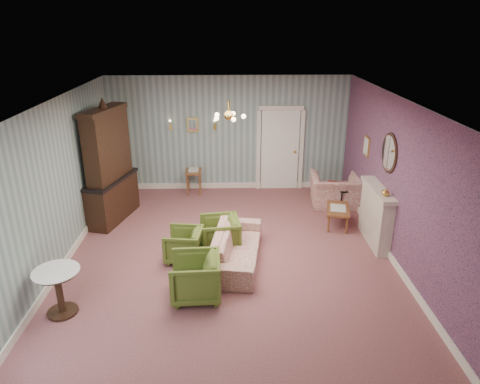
{
  "coord_description": "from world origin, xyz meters",
  "views": [
    {
      "loc": [
        -0.0,
        -7.36,
        4.17
      ],
      "look_at": [
        0.2,
        0.4,
        1.1
      ],
      "focal_mm": 32.95,
      "sensor_mm": 36.0,
      "label": 1
    }
  ],
  "objects_px": {
    "coffee_table": "(337,217)",
    "olive_chair_a": "(195,275)",
    "pedestal_table": "(59,292)",
    "dresser": "(108,162)",
    "side_table_black": "(344,199)",
    "olive_chair_b": "(184,243)",
    "fireplace": "(376,215)",
    "sofa_chintz": "(237,242)",
    "wingback_chair": "(336,186)",
    "olive_chair_c": "(220,233)"
  },
  "relations": [
    {
      "from": "coffee_table",
      "to": "olive_chair_a",
      "type": "bearing_deg",
      "value": -138.65
    },
    {
      "from": "pedestal_table",
      "to": "dresser",
      "type": "bearing_deg",
      "value": 90.41
    },
    {
      "from": "dresser",
      "to": "coffee_table",
      "type": "relative_size",
      "value": 3.19
    },
    {
      "from": "olive_chair_a",
      "to": "side_table_black",
      "type": "xyz_separation_m",
      "value": [
        3.21,
        3.37,
        -0.13
      ]
    },
    {
      "from": "pedestal_table",
      "to": "olive_chair_b",
      "type": "bearing_deg",
      "value": 42.41
    },
    {
      "from": "fireplace",
      "to": "sofa_chintz",
      "type": "bearing_deg",
      "value": -165.99
    },
    {
      "from": "olive_chair_b",
      "to": "coffee_table",
      "type": "relative_size",
      "value": 0.81
    },
    {
      "from": "side_table_black",
      "to": "wingback_chair",
      "type": "bearing_deg",
      "value": 117.24
    },
    {
      "from": "sofa_chintz",
      "to": "coffee_table",
      "type": "bearing_deg",
      "value": -49.25
    },
    {
      "from": "coffee_table",
      "to": "pedestal_table",
      "type": "height_order",
      "value": "pedestal_table"
    },
    {
      "from": "olive_chair_c",
      "to": "fireplace",
      "type": "height_order",
      "value": "fireplace"
    },
    {
      "from": "olive_chair_c",
      "to": "sofa_chintz",
      "type": "relative_size",
      "value": 0.36
    },
    {
      "from": "olive_chair_c",
      "to": "dresser",
      "type": "height_order",
      "value": "dresser"
    },
    {
      "from": "wingback_chair",
      "to": "olive_chair_c",
      "type": "bearing_deg",
      "value": 42.39
    },
    {
      "from": "olive_chair_b",
      "to": "dresser",
      "type": "height_order",
      "value": "dresser"
    },
    {
      "from": "side_table_black",
      "to": "dresser",
      "type": "bearing_deg",
      "value": -176.28
    },
    {
      "from": "dresser",
      "to": "fireplace",
      "type": "relative_size",
      "value": 1.88
    },
    {
      "from": "olive_chair_a",
      "to": "pedestal_table",
      "type": "relative_size",
      "value": 1.06
    },
    {
      "from": "coffee_table",
      "to": "side_table_black",
      "type": "bearing_deg",
      "value": 68.04
    },
    {
      "from": "sofa_chintz",
      "to": "dresser",
      "type": "height_order",
      "value": "dresser"
    },
    {
      "from": "dresser",
      "to": "sofa_chintz",
      "type": "bearing_deg",
      "value": -20.57
    },
    {
      "from": "olive_chair_a",
      "to": "olive_chair_c",
      "type": "distance_m",
      "value": 1.58
    },
    {
      "from": "sofa_chintz",
      "to": "fireplace",
      "type": "height_order",
      "value": "fireplace"
    },
    {
      "from": "coffee_table",
      "to": "olive_chair_b",
      "type": "bearing_deg",
      "value": -157.12
    },
    {
      "from": "olive_chair_b",
      "to": "fireplace",
      "type": "relative_size",
      "value": 0.47
    },
    {
      "from": "olive_chair_c",
      "to": "side_table_black",
      "type": "xyz_separation_m",
      "value": [
        2.84,
        1.84,
        -0.1
      ]
    },
    {
      "from": "olive_chair_c",
      "to": "coffee_table",
      "type": "relative_size",
      "value": 0.89
    },
    {
      "from": "olive_chair_b",
      "to": "dresser",
      "type": "bearing_deg",
      "value": -129.87
    },
    {
      "from": "dresser",
      "to": "side_table_black",
      "type": "height_order",
      "value": "dresser"
    },
    {
      "from": "olive_chair_c",
      "to": "fireplace",
      "type": "relative_size",
      "value": 0.52
    },
    {
      "from": "sofa_chintz",
      "to": "pedestal_table",
      "type": "height_order",
      "value": "sofa_chintz"
    },
    {
      "from": "olive_chair_b",
      "to": "fireplace",
      "type": "xyz_separation_m",
      "value": [
        3.71,
        0.59,
        0.25
      ]
    },
    {
      "from": "olive_chair_c",
      "to": "wingback_chair",
      "type": "bearing_deg",
      "value": 119.97
    },
    {
      "from": "olive_chair_a",
      "to": "wingback_chair",
      "type": "distance_m",
      "value": 4.75
    },
    {
      "from": "wingback_chair",
      "to": "pedestal_table",
      "type": "bearing_deg",
      "value": 42.93
    },
    {
      "from": "olive_chair_a",
      "to": "pedestal_table",
      "type": "xyz_separation_m",
      "value": [
        -2.0,
        -0.37,
        -0.02
      ]
    },
    {
      "from": "sofa_chintz",
      "to": "pedestal_table",
      "type": "xyz_separation_m",
      "value": [
        -2.67,
        -1.46,
        -0.02
      ]
    },
    {
      "from": "fireplace",
      "to": "side_table_black",
      "type": "bearing_deg",
      "value": 97.51
    },
    {
      "from": "olive_chair_a",
      "to": "pedestal_table",
      "type": "height_order",
      "value": "olive_chair_a"
    },
    {
      "from": "sofa_chintz",
      "to": "side_table_black",
      "type": "distance_m",
      "value": 3.41
    },
    {
      "from": "pedestal_table",
      "to": "wingback_chair",
      "type": "bearing_deg",
      "value": 38.25
    },
    {
      "from": "wingback_chair",
      "to": "dresser",
      "type": "height_order",
      "value": "dresser"
    },
    {
      "from": "sofa_chintz",
      "to": "fireplace",
      "type": "relative_size",
      "value": 1.45
    },
    {
      "from": "dresser",
      "to": "olive_chair_a",
      "type": "bearing_deg",
      "value": -41.15
    },
    {
      "from": "olive_chair_c",
      "to": "side_table_black",
      "type": "distance_m",
      "value": 3.38
    },
    {
      "from": "dresser",
      "to": "coffee_table",
      "type": "bearing_deg",
      "value": 9.16
    },
    {
      "from": "olive_chair_c",
      "to": "dresser",
      "type": "xyz_separation_m",
      "value": [
        -2.39,
        1.5,
        0.95
      ]
    },
    {
      "from": "olive_chair_c",
      "to": "dresser",
      "type": "relative_size",
      "value": 0.28
    },
    {
      "from": "pedestal_table",
      "to": "sofa_chintz",
      "type": "bearing_deg",
      "value": 28.67
    },
    {
      "from": "olive_chair_b",
      "to": "side_table_black",
      "type": "bearing_deg",
      "value": 128.9
    }
  ]
}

